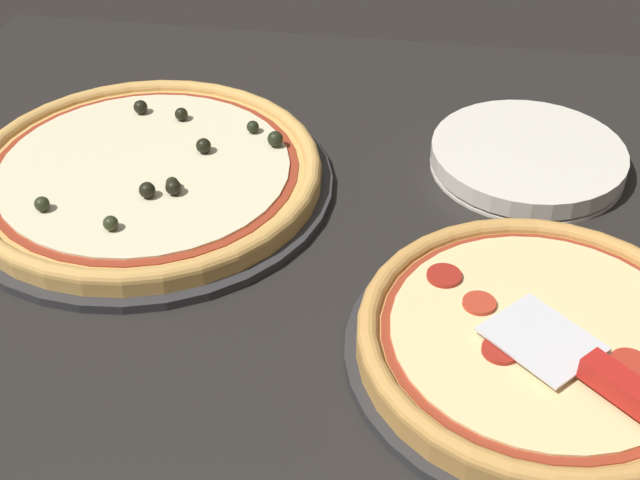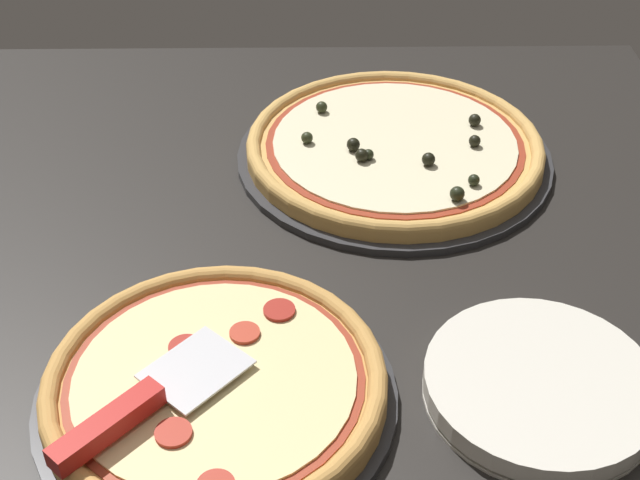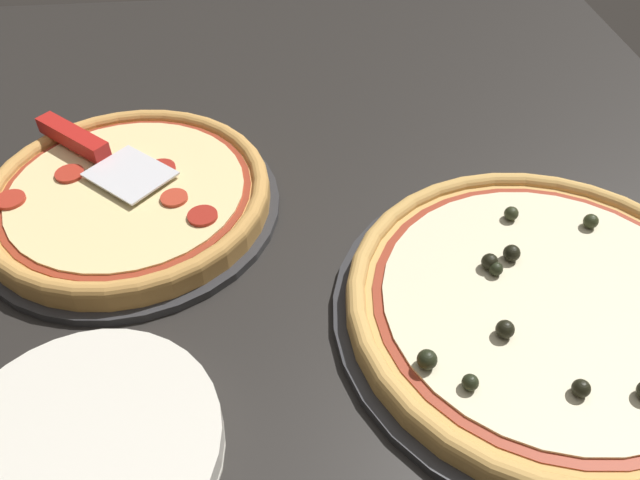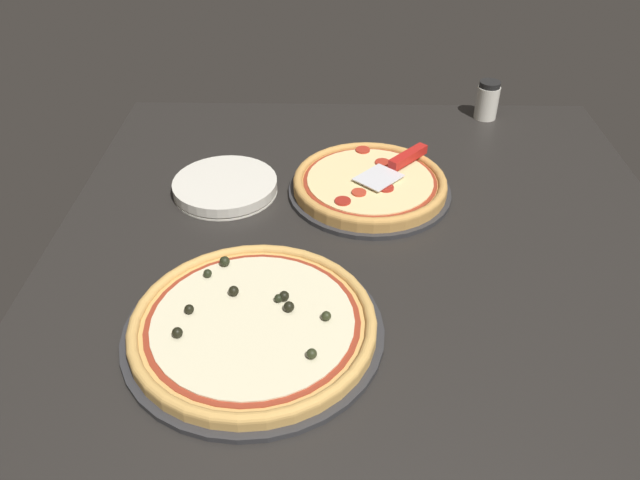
# 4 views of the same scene
# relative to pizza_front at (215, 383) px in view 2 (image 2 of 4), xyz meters

# --- Properties ---
(ground_plane) EXTENTS (1.22, 1.21, 0.04)m
(ground_plane) POSITION_rel_pizza_front_xyz_m (0.01, 0.16, -0.04)
(ground_plane) COLOR black
(pizza_pan_front) EXTENTS (0.35, 0.35, 0.01)m
(pizza_pan_front) POSITION_rel_pizza_front_xyz_m (-0.00, 0.00, -0.02)
(pizza_pan_front) COLOR #2D2D30
(pizza_pan_front) RESTS_ON ground_plane
(pizza_front) EXTENTS (0.32, 0.32, 0.03)m
(pizza_front) POSITION_rel_pizza_front_xyz_m (0.00, 0.00, 0.00)
(pizza_front) COLOR #C68E47
(pizza_front) RESTS_ON pizza_pan_front
(pizza_pan_back) EXTENTS (0.42, 0.42, 0.01)m
(pizza_pan_back) POSITION_rel_pizza_front_xyz_m (0.20, 0.42, -0.02)
(pizza_pan_back) COLOR #2D2D30
(pizza_pan_back) RESTS_ON ground_plane
(pizza_back) EXTENTS (0.39, 0.39, 0.04)m
(pizza_back) POSITION_rel_pizza_front_xyz_m (0.20, 0.42, -0.00)
(pizza_back) COLOR tan
(pizza_back) RESTS_ON pizza_pan_back
(serving_spatula) EXTENTS (0.17, 0.18, 0.02)m
(serving_spatula) POSITION_rel_pizza_front_xyz_m (-0.07, -0.05, 0.02)
(serving_spatula) COLOR silver
(serving_spatula) RESTS_ON pizza_front
(plate_stack) EXTENTS (0.22, 0.22, 0.03)m
(plate_stack) POSITION_rel_pizza_front_xyz_m (0.31, 0.00, -0.01)
(plate_stack) COLOR silver
(plate_stack) RESTS_ON ground_plane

